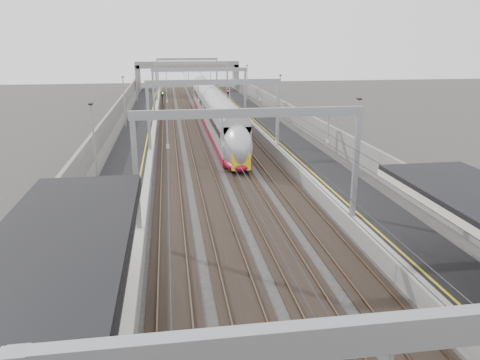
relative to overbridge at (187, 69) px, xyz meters
name	(u,v)px	position (x,y,z in m)	size (l,w,h in m)	color
platform_left	(135,148)	(-8.00, -55.00, -4.81)	(4.00, 120.00, 1.00)	black
platform_right	(286,143)	(8.00, -55.00, -4.81)	(4.00, 120.00, 1.00)	black
tracks	(212,150)	(0.00, -55.00, -5.26)	(11.40, 140.00, 0.20)	black
overhead_line	(206,86)	(0.00, -48.38, 0.83)	(13.00, 140.00, 6.60)	#919499
overbridge	(187,69)	(0.00, 0.00, 0.00)	(22.00, 2.20, 6.90)	slate
wall_left	(102,139)	(-11.20, -55.00, -3.71)	(0.30, 120.00, 3.20)	slate
wall_right	(315,133)	(11.20, -55.00, -3.71)	(0.30, 120.00, 3.20)	slate
train	(215,114)	(1.50, -43.16, -3.28)	(2.60, 47.44, 4.12)	maroon
signal_green	(163,98)	(-5.20, -27.95, -2.89)	(0.32, 0.32, 3.48)	black
signal_red_near	(221,103)	(3.20, -35.55, -2.89)	(0.32, 0.32, 3.48)	black
signal_red_far	(228,96)	(5.40, -25.84, -2.89)	(0.32, 0.32, 3.48)	black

